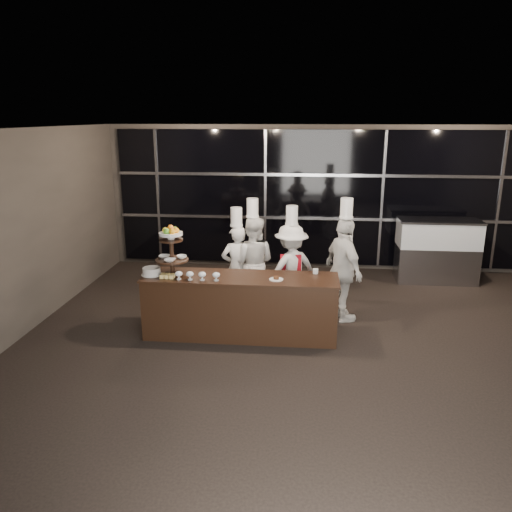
# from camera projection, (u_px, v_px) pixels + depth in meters

# --- Properties ---
(room) EXTENTS (10.00, 10.00, 10.00)m
(room) POSITION_uv_depth(u_px,v_px,m) (336.00, 269.00, 5.61)
(room) COLOR black
(room) RESTS_ON ground
(window_wall) EXTENTS (8.60, 0.10, 2.80)m
(window_wall) POSITION_uv_depth(u_px,v_px,m) (323.00, 199.00, 10.34)
(window_wall) COLOR black
(window_wall) RESTS_ON ground
(buffet_counter) EXTENTS (2.84, 0.74, 0.92)m
(buffet_counter) POSITION_uv_depth(u_px,v_px,m) (241.00, 306.00, 7.35)
(buffet_counter) COLOR black
(buffet_counter) RESTS_ON ground
(display_stand) EXTENTS (0.48, 0.48, 0.74)m
(display_stand) POSITION_uv_depth(u_px,v_px,m) (171.00, 247.00, 7.21)
(display_stand) COLOR black
(display_stand) RESTS_ON buffet_counter
(compotes) EXTENTS (0.65, 0.11, 0.12)m
(compotes) POSITION_uv_depth(u_px,v_px,m) (197.00, 274.00, 7.05)
(compotes) COLOR silver
(compotes) RESTS_ON buffet_counter
(layer_cake) EXTENTS (0.30, 0.30, 0.11)m
(layer_cake) POSITION_uv_depth(u_px,v_px,m) (152.00, 271.00, 7.29)
(layer_cake) COLOR white
(layer_cake) RESTS_ON buffet_counter
(pastry_squares) EXTENTS (0.19, 0.13, 0.05)m
(pastry_squares) POSITION_uv_depth(u_px,v_px,m) (167.00, 276.00, 7.16)
(pastry_squares) COLOR #FFDF7C
(pastry_squares) RESTS_ON buffet_counter
(small_plate) EXTENTS (0.20, 0.20, 0.05)m
(small_plate) POSITION_uv_depth(u_px,v_px,m) (276.00, 279.00, 7.07)
(small_plate) COLOR white
(small_plate) RESTS_ON buffet_counter
(chef_cup) EXTENTS (0.08, 0.08, 0.07)m
(chef_cup) POSITION_uv_depth(u_px,v_px,m) (315.00, 271.00, 7.35)
(chef_cup) COLOR white
(chef_cup) RESTS_ON buffet_counter
(display_case) EXTENTS (1.54, 0.67, 1.24)m
(display_case) POSITION_uv_depth(u_px,v_px,m) (437.00, 247.00, 9.74)
(display_case) COLOR #A5A5AA
(display_case) RESTS_ON ground
(chef_a) EXTENTS (0.62, 0.52, 1.74)m
(chef_a) POSITION_uv_depth(u_px,v_px,m) (237.00, 266.00, 8.31)
(chef_a) COLOR white
(chef_a) RESTS_ON ground
(chef_b) EXTENTS (0.81, 0.66, 1.88)m
(chef_b) POSITION_uv_depth(u_px,v_px,m) (253.00, 262.00, 8.36)
(chef_b) COLOR white
(chef_b) RESTS_ON ground
(chef_c) EXTENTS (1.11, 1.00, 1.80)m
(chef_c) POSITION_uv_depth(u_px,v_px,m) (291.00, 268.00, 8.15)
(chef_c) COLOR white
(chef_c) RESTS_ON ground
(chef_d) EXTENTS (0.80, 1.06, 1.97)m
(chef_d) POSITION_uv_depth(u_px,v_px,m) (344.00, 269.00, 7.80)
(chef_d) COLOR silver
(chef_d) RESTS_ON ground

